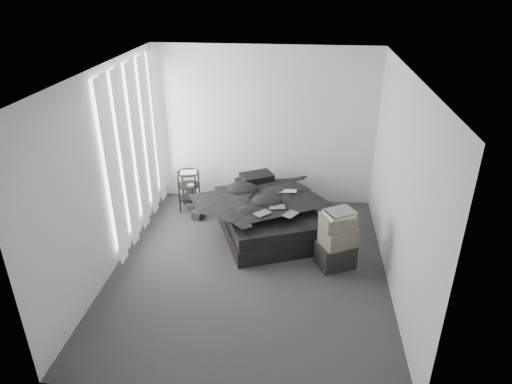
# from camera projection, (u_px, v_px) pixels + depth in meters

# --- Properties ---
(floor) EXTENTS (3.60, 4.20, 0.01)m
(floor) POSITION_uv_depth(u_px,v_px,m) (250.00, 268.00, 6.12)
(floor) COLOR #333336
(floor) RESTS_ON ground
(ceiling) EXTENTS (3.60, 4.20, 0.01)m
(ceiling) POSITION_uv_depth(u_px,v_px,m) (248.00, 72.00, 4.98)
(ceiling) COLOR white
(ceiling) RESTS_ON ground
(wall_back) EXTENTS (3.60, 0.01, 2.60)m
(wall_back) POSITION_uv_depth(u_px,v_px,m) (265.00, 127.00, 7.43)
(wall_back) COLOR silver
(wall_back) RESTS_ON ground
(wall_front) EXTENTS (3.60, 0.01, 2.60)m
(wall_front) POSITION_uv_depth(u_px,v_px,m) (217.00, 287.00, 3.68)
(wall_front) COLOR silver
(wall_front) RESTS_ON ground
(wall_left) EXTENTS (0.01, 4.20, 2.60)m
(wall_left) POSITION_uv_depth(u_px,v_px,m) (107.00, 174.00, 5.73)
(wall_left) COLOR silver
(wall_left) RESTS_ON ground
(wall_right) EXTENTS (0.01, 4.20, 2.60)m
(wall_right) POSITION_uv_depth(u_px,v_px,m) (400.00, 187.00, 5.38)
(wall_right) COLOR silver
(wall_right) RESTS_ON ground
(window_left) EXTENTS (0.02, 2.00, 2.30)m
(window_left) POSITION_uv_depth(u_px,v_px,m) (133.00, 145.00, 6.51)
(window_left) COLOR white
(window_left) RESTS_ON wall_left
(curtain_left) EXTENTS (0.06, 2.12, 2.48)m
(curtain_left) POSITION_uv_depth(u_px,v_px,m) (137.00, 150.00, 6.53)
(curtain_left) COLOR white
(curtain_left) RESTS_ON wall_left
(bed) EXTENTS (1.88, 2.12, 0.24)m
(bed) POSITION_uv_depth(u_px,v_px,m) (267.00, 223.00, 6.97)
(bed) COLOR black
(bed) RESTS_ON floor
(mattress) EXTENTS (1.82, 2.06, 0.19)m
(mattress) POSITION_uv_depth(u_px,v_px,m) (267.00, 211.00, 6.88)
(mattress) COLOR black
(mattress) RESTS_ON bed
(duvet) EXTENTS (1.76, 1.87, 0.20)m
(duvet) POSITION_uv_depth(u_px,v_px,m) (268.00, 201.00, 6.75)
(duvet) COLOR black
(duvet) RESTS_ON mattress
(pillow_lower) EXTENTS (0.62, 0.53, 0.12)m
(pillow_lower) POSITION_uv_depth(u_px,v_px,m) (253.00, 184.00, 7.39)
(pillow_lower) COLOR black
(pillow_lower) RESTS_ON mattress
(pillow_upper) EXTENTS (0.60, 0.53, 0.11)m
(pillow_upper) POSITION_uv_depth(u_px,v_px,m) (257.00, 177.00, 7.34)
(pillow_upper) COLOR black
(pillow_upper) RESTS_ON pillow_lower
(laptop) EXTENTS (0.29, 0.20, 0.02)m
(laptop) POSITION_uv_depth(u_px,v_px,m) (287.00, 189.00, 6.85)
(laptop) COLOR silver
(laptop) RESTS_ON duvet
(comic_a) EXTENTS (0.26, 0.26, 0.01)m
(comic_a) POSITION_uv_depth(u_px,v_px,m) (262.00, 209.00, 6.29)
(comic_a) COLOR black
(comic_a) RESTS_ON duvet
(comic_b) EXTENTS (0.24, 0.18, 0.01)m
(comic_b) POSITION_uv_depth(u_px,v_px,m) (277.00, 203.00, 6.45)
(comic_b) COLOR black
(comic_b) RESTS_ON duvet
(comic_c) EXTENTS (0.24, 0.27, 0.01)m
(comic_c) POSITION_uv_depth(u_px,v_px,m) (291.00, 209.00, 6.26)
(comic_c) COLOR black
(comic_c) RESTS_ON duvet
(side_stand) EXTENTS (0.37, 0.37, 0.66)m
(side_stand) POSITION_uv_depth(u_px,v_px,m) (189.00, 191.00, 7.50)
(side_stand) COLOR black
(side_stand) RESTS_ON floor
(papers) EXTENTS (0.29, 0.24, 0.01)m
(papers) POSITION_uv_depth(u_px,v_px,m) (188.00, 172.00, 7.34)
(papers) COLOR white
(papers) RESTS_ON side_stand
(floor_books) EXTENTS (0.19, 0.23, 0.15)m
(floor_books) POSITION_uv_depth(u_px,v_px,m) (198.00, 214.00, 7.33)
(floor_books) COLOR black
(floor_books) RESTS_ON floor
(box_lower) EXTENTS (0.57, 0.52, 0.34)m
(box_lower) POSITION_uv_depth(u_px,v_px,m) (335.00, 255.00, 6.11)
(box_lower) COLOR black
(box_lower) RESTS_ON floor
(box_mid) EXTENTS (0.54, 0.50, 0.26)m
(box_mid) POSITION_uv_depth(u_px,v_px,m) (338.00, 236.00, 5.97)
(box_mid) COLOR #5B5648
(box_mid) RESTS_ON box_lower
(box_upper) EXTENTS (0.50, 0.46, 0.18)m
(box_upper) POSITION_uv_depth(u_px,v_px,m) (338.00, 221.00, 5.88)
(box_upper) COLOR #5B5648
(box_upper) RESTS_ON box_mid
(art_book_white) EXTENTS (0.43, 0.40, 0.03)m
(art_book_white) POSITION_uv_depth(u_px,v_px,m) (339.00, 214.00, 5.83)
(art_book_white) COLOR silver
(art_book_white) RESTS_ON box_upper
(art_book_snake) EXTENTS (0.43, 0.40, 0.03)m
(art_book_snake) POSITION_uv_depth(u_px,v_px,m) (340.00, 212.00, 5.81)
(art_book_snake) COLOR silver
(art_book_snake) RESTS_ON art_book_white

